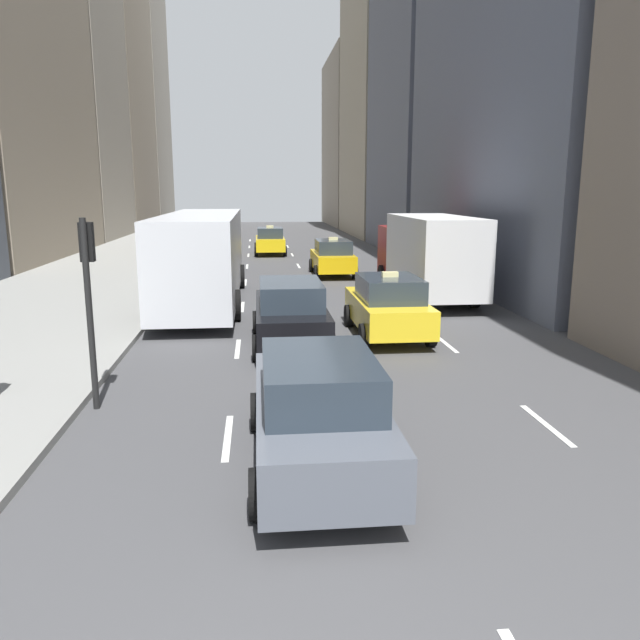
% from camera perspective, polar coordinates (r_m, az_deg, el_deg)
% --- Properties ---
extents(sidewalk_left, '(8.00, 66.00, 0.15)m').
position_cam_1_polar(sidewalk_left, '(30.16, -19.87, 3.47)').
color(sidewalk_left, gray).
rests_on(sidewalk_left, ground).
extents(lane_markings, '(5.72, 56.00, 0.01)m').
position_cam_1_polar(lane_markings, '(25.41, -0.63, 2.57)').
color(lane_markings, white).
rests_on(lane_markings, ground).
extents(building_row_right, '(6.00, 80.32, 37.11)m').
position_cam_1_polar(building_row_right, '(46.57, 9.60, 22.96)').
color(building_row_right, gray).
rests_on(building_row_right, ground).
extents(taxi_lead, '(2.02, 4.40, 1.87)m').
position_cam_1_polar(taxi_lead, '(40.50, -4.59, 7.24)').
color(taxi_lead, yellow).
rests_on(taxi_lead, ground).
extents(taxi_second, '(2.02, 4.40, 1.87)m').
position_cam_1_polar(taxi_second, '(17.69, 6.22, 1.30)').
color(taxi_second, yellow).
rests_on(taxi_second, ground).
extents(taxi_third, '(2.02, 4.40, 1.87)m').
position_cam_1_polar(taxi_third, '(30.37, 1.16, 5.75)').
color(taxi_third, yellow).
rests_on(taxi_third, ground).
extents(sedan_black_near, '(2.02, 4.82, 1.77)m').
position_cam_1_polar(sedan_black_near, '(9.30, -0.22, -8.21)').
color(sedan_black_near, '#565B66').
rests_on(sedan_black_near, ground).
extents(sedan_silver_behind, '(2.02, 4.90, 1.77)m').
position_cam_1_polar(sedan_silver_behind, '(16.50, -2.73, 0.66)').
color(sedan_silver_behind, black).
rests_on(sedan_silver_behind, ground).
extents(city_bus, '(2.80, 11.61, 3.25)m').
position_cam_1_polar(city_bus, '(23.03, -10.70, 5.88)').
color(city_bus, silver).
rests_on(city_bus, ground).
extents(box_truck, '(2.58, 8.40, 3.15)m').
position_cam_1_polar(box_truck, '(24.19, 9.76, 6.01)').
color(box_truck, maroon).
rests_on(box_truck, ground).
extents(traffic_light_pole, '(0.24, 0.42, 3.60)m').
position_cam_1_polar(traffic_light_pole, '(12.27, -20.41, 3.22)').
color(traffic_light_pole, black).
rests_on(traffic_light_pole, ground).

